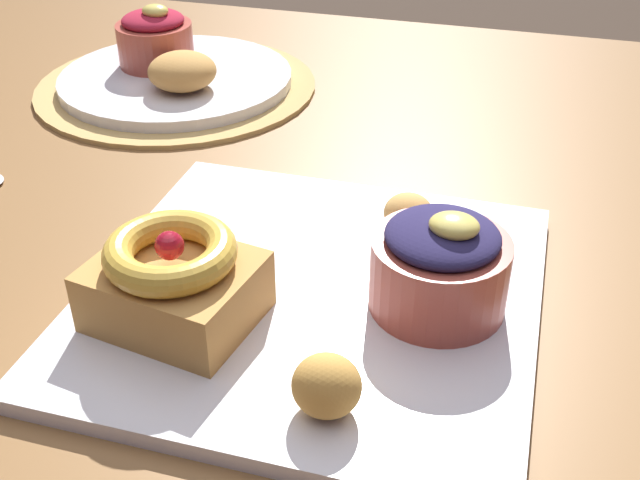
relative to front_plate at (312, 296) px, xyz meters
name	(u,v)px	position (x,y,z in m)	size (l,w,h in m)	color
dining_table	(288,284)	(-0.06, 0.12, -0.09)	(1.50, 1.02, 0.73)	brown
woven_placemat	(177,86)	(-0.25, 0.33, 0.00)	(0.31, 0.31, 0.01)	tan
front_plate	(312,296)	(0.00, 0.00, 0.00)	(0.31, 0.31, 0.01)	white
cake_slice	(174,280)	(-0.08, -0.05, 0.04)	(0.11, 0.10, 0.07)	#C68E47
berry_ramekin	(440,265)	(0.09, 0.01, 0.04)	(0.09, 0.09, 0.07)	#B24C3D
fritter_front	(327,386)	(0.04, -0.11, 0.02)	(0.04, 0.04, 0.04)	gold
fritter_middle	(408,213)	(0.05, 0.09, 0.02)	(0.04, 0.04, 0.03)	tan
back_plate	(176,79)	(-0.25, 0.33, 0.01)	(0.25, 0.25, 0.01)	white
back_ramekin	(155,38)	(-0.29, 0.35, 0.04)	(0.08, 0.08, 0.07)	#B24C3D
back_pastry	(182,71)	(-0.23, 0.29, 0.03)	(0.07, 0.07, 0.04)	#C68E47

